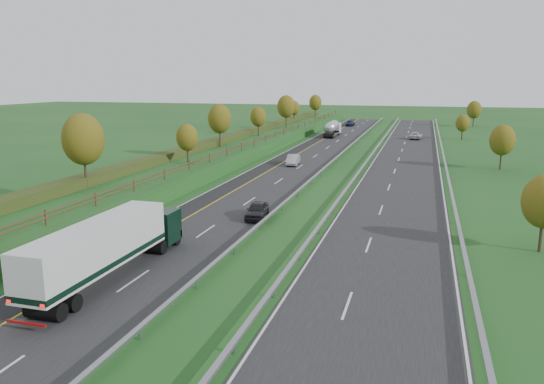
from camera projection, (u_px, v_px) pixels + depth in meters
The scene contains 19 objects.
ground at pixel (340, 174), 74.21m from camera, with size 400.00×400.00×0.00m, color #19471A.
near_carriageway at pixel (293, 166), 81.07m from camera, with size 10.50×200.00×0.04m, color black.
far_carriageway at pixel (404, 171), 76.62m from camera, with size 10.50×200.00×0.04m, color black.
hard_shoulder at pixel (270, 164), 82.08m from camera, with size 3.00×200.00×0.04m, color black.
lane_markings at pixel (334, 167), 79.22m from camera, with size 26.75×200.00×0.01m.
embankment_left at pixel (214, 156), 84.37m from camera, with size 12.00×200.00×2.00m, color #19471A.
hedge_left at pixel (202, 146), 84.58m from camera, with size 2.20×180.00×1.10m, color #263616.
fence_left at pixel (240, 146), 82.41m from camera, with size 0.12×189.06×1.20m.
median_barrier_near at pixel (330, 163), 79.41m from camera, with size 0.32×200.00×0.71m.
median_barrier_far at pixel (364, 165), 78.03m from camera, with size 0.32×200.00×0.71m.
outer_barrier_far at pixel (446, 168), 74.93m from camera, with size 0.32×200.00×0.71m.
trees_left at pixel (207, 124), 79.99m from camera, with size 6.64×164.30×7.66m.
trees_far at pixel (484, 127), 99.61m from camera, with size 8.45×118.60×7.12m.
box_lorry at pixel (108, 246), 34.47m from camera, with size 2.58×16.28×4.06m.
road_tanker at pixel (332, 128), 122.46m from camera, with size 2.40×11.22×3.46m.
car_dark_near at pixel (257, 210), 50.14m from camera, with size 1.82×4.51×1.54m, color black.
car_silver_mid at pixel (293, 160), 81.46m from camera, with size 1.69×4.84×1.59m, color #9F9FA4.
car_small_far at pixel (350, 123), 149.62m from camera, with size 2.11×5.18×1.50m, color #151E43.
car_oncoming at pixel (416, 136), 116.63m from camera, with size 2.54×5.50×1.53m, color silver.
Camera 1 is at (18.98, -17.92, 12.94)m, focal length 35.00 mm.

